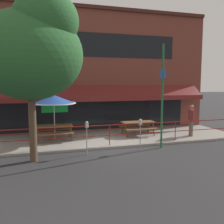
{
  "coord_description": "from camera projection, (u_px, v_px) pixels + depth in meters",
  "views": [
    {
      "loc": [
        -3.1,
        -10.68,
        3.0
      ],
      "look_at": [
        0.5,
        1.6,
        1.5
      ],
      "focal_mm": 40.0,
      "sensor_mm": 36.0,
      "label": 1
    }
  ],
  "objects": [
    {
      "name": "street_sign_pole",
      "position": [
        162.0,
        96.0,
        11.32
      ],
      "size": [
        0.28,
        0.09,
        4.72
      ],
      "color": "#1E6033",
      "rests_on": "ground"
    },
    {
      "name": "parking_meter_near",
      "position": [
        87.0,
        128.0,
        10.34
      ],
      "size": [
        0.15,
        0.16,
        1.42
      ],
      "color": "gray",
      "rests_on": "ground"
    },
    {
      "name": "picnic_table_left",
      "position": [
        54.0,
        129.0,
        12.57
      ],
      "size": [
        1.8,
        1.42,
        0.76
      ],
      "color": "brown",
      "rests_on": "patio_deck"
    },
    {
      "name": "parking_meter_far",
      "position": [
        140.0,
        125.0,
        11.02
      ],
      "size": [
        0.15,
        0.16,
        1.42
      ],
      "color": "gray",
      "rests_on": "ground"
    },
    {
      "name": "picnic_table_centre",
      "position": [
        138.0,
        124.0,
        13.82
      ],
      "size": [
        1.8,
        1.42,
        0.76
      ],
      "color": "brown",
      "rests_on": "patio_deck"
    },
    {
      "name": "patio_deck",
      "position": [
        101.0,
        138.0,
        13.29
      ],
      "size": [
        15.0,
        4.0,
        0.1
      ],
      "primitive_type": "cube",
      "color": "gray",
      "rests_on": "ground"
    },
    {
      "name": "restaurant_building",
      "position": [
        92.0,
        71.0,
        14.99
      ],
      "size": [
        15.0,
        1.6,
        7.46
      ],
      "color": "brown",
      "rests_on": "ground"
    },
    {
      "name": "patio_railing",
      "position": [
        110.0,
        130.0,
        11.59
      ],
      "size": [
        13.84,
        0.04,
        0.97
      ],
      "color": "maroon",
      "rests_on": "patio_deck"
    },
    {
      "name": "ground_plane",
      "position": [
        111.0,
        149.0,
        11.39
      ],
      "size": [
        120.0,
        120.0,
        0.0
      ],
      "primitive_type": "plane",
      "color": "#2D2D30"
    },
    {
      "name": "street_tree_curbside",
      "position": [
        33.0,
        49.0,
        9.07
      ],
      "size": [
        3.89,
        3.51,
        6.25
      ],
      "color": "brown",
      "rests_on": "ground"
    },
    {
      "name": "pedestrian_walking",
      "position": [
        191.0,
        119.0,
        13.6
      ],
      "size": [
        0.33,
        0.61,
        1.71
      ],
      "color": "#665B4C",
      "rests_on": "patio_deck"
    },
    {
      "name": "patio_umbrella_left",
      "position": [
        54.0,
        100.0,
        12.25
      ],
      "size": [
        2.14,
        2.14,
        2.38
      ],
      "color": "#B7B2A8",
      "rests_on": "patio_deck"
    }
  ]
}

